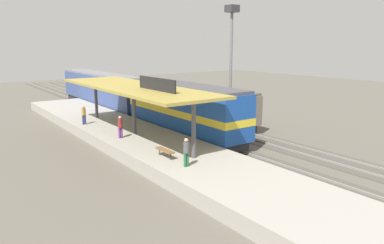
% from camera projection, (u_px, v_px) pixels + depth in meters
% --- Properties ---
extents(ground_plane, '(120.00, 120.00, 0.00)m').
position_uv_depth(ground_plane, '(200.00, 133.00, 33.25)').
color(ground_plane, '#5B564C').
extents(track_near, '(3.20, 110.00, 0.16)m').
position_uv_depth(track_near, '(182.00, 136.00, 32.10)').
color(track_near, '#4E4941').
rests_on(track_near, ground).
extents(track_far, '(3.20, 110.00, 0.16)m').
position_uv_depth(track_far, '(222.00, 129.00, 34.73)').
color(track_far, '#4E4941').
rests_on(track_far, ground).
extents(platform, '(6.00, 44.00, 0.90)m').
position_uv_depth(platform, '(135.00, 139.00, 29.37)').
color(platform, '#9E998E').
rests_on(platform, ground).
extents(station_canopy, '(5.20, 18.00, 4.70)m').
position_uv_depth(station_canopy, '(134.00, 88.00, 28.45)').
color(station_canopy, '#47474C').
rests_on(station_canopy, platform).
extents(platform_bench, '(0.44, 1.70, 0.50)m').
position_uv_depth(platform_bench, '(165.00, 150.00, 22.95)').
color(platform_bench, '#333338').
rests_on(platform_bench, platform).
extents(locomotive, '(2.93, 14.43, 4.44)m').
position_uv_depth(locomotive, '(183.00, 109.00, 31.47)').
color(locomotive, '#28282D').
rests_on(locomotive, track_near).
extents(passenger_carriage_single, '(2.90, 20.00, 4.24)m').
position_uv_depth(passenger_carriage_single, '(102.00, 90.00, 45.76)').
color(passenger_carriage_single, '#28282D').
rests_on(passenger_carriage_single, track_near).
extents(freight_car, '(2.80, 12.00, 3.54)m').
position_uv_depth(freight_car, '(208.00, 105.00, 36.12)').
color(freight_car, '#28282D').
rests_on(freight_car, track_far).
extents(light_mast, '(1.10, 1.10, 11.70)m').
position_uv_depth(light_mast, '(231.00, 39.00, 36.84)').
color(light_mast, slate).
rests_on(light_mast, ground).
extents(person_waiting, '(0.34, 0.34, 1.71)m').
position_uv_depth(person_waiting, '(84.00, 114.00, 32.33)').
color(person_waiting, navy).
rests_on(person_waiting, platform).
extents(person_walking, '(0.34, 0.34, 1.71)m').
position_uv_depth(person_walking, '(186.00, 151.00, 21.08)').
color(person_walking, '#23603D').
rests_on(person_walking, platform).
extents(person_boarding, '(0.34, 0.34, 1.71)m').
position_uv_depth(person_boarding, '(120.00, 126.00, 27.58)').
color(person_boarding, '#663375').
rests_on(person_boarding, platform).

